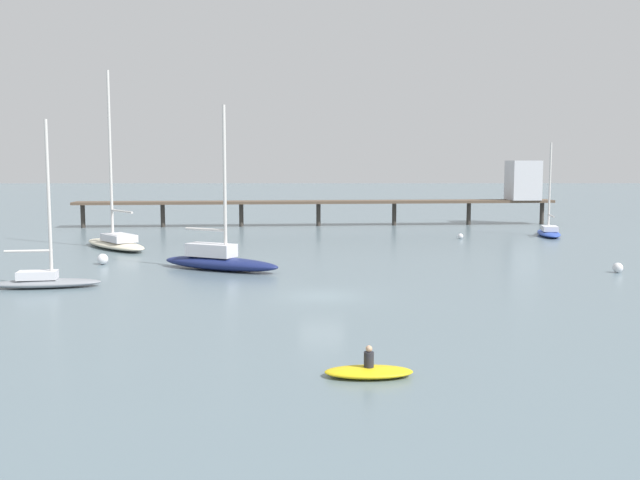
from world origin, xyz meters
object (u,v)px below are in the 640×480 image
sailboat_navy (219,259)px  mooring_buoy_mid (103,259)px  pier (423,191)px  sailboat_blue (549,231)px  sailboat_cream (116,240)px  sailboat_gray (45,278)px  mooring_buoy_near (618,268)px  mooring_buoy_far (461,236)px  dinghy_yellow (369,371)px

sailboat_navy → mooring_buoy_mid: bearing=162.7°
mooring_buoy_mid → pier: bearing=48.8°
sailboat_blue → mooring_buoy_mid: 44.14m
sailboat_cream → sailboat_gray: bearing=-87.0°
sailboat_cream → mooring_buoy_near: bearing=-20.1°
pier → sailboat_navy: sailboat_navy is taller
sailboat_navy → sailboat_cream: sailboat_cream is taller
sailboat_navy → sailboat_blue: bearing=36.6°
sailboat_blue → sailboat_cream: bearing=-166.1°
sailboat_navy → sailboat_gray: (-9.56, -7.02, -0.18)m
sailboat_blue → mooring_buoy_mid: (-39.40, -19.88, -0.15)m
sailboat_navy → mooring_buoy_mid: 9.36m
mooring_buoy_near → mooring_buoy_far: size_ratio=1.32×
sailboat_gray → mooring_buoy_far: sailboat_gray is taller
sailboat_blue → sailboat_gray: (-40.04, -29.69, 0.07)m
pier → mooring_buoy_far: pier is taller
mooring_buoy_near → sailboat_blue: bearing=83.0°
sailboat_navy → sailboat_gray: size_ratio=1.13×
mooring_buoy_near → mooring_buoy_far: mooring_buoy_near is taller
mooring_buoy_far → sailboat_navy: bearing=-136.3°
sailboat_blue → sailboat_navy: 37.98m
sailboat_blue → dinghy_yellow: bearing=-114.4°
mooring_buoy_far → mooring_buoy_mid: 34.55m
sailboat_blue → sailboat_gray: 49.84m
dinghy_yellow → mooring_buoy_near: (18.81, 23.88, 0.15)m
mooring_buoy_near → dinghy_yellow: bearing=-128.2°
dinghy_yellow → mooring_buoy_near: bearing=51.8°
pier → sailboat_gray: size_ratio=5.54×
pier → sailboat_navy: bearing=-118.9°
sailboat_gray → mooring_buoy_near: (37.06, 5.59, -0.27)m
sailboat_navy → mooring_buoy_near: (27.50, -1.43, -0.45)m
pier → mooring_buoy_far: bearing=-84.3°
sailboat_cream → dinghy_yellow: (19.28, -37.79, -0.54)m
mooring_buoy_far → dinghy_yellow: bearing=-105.2°
sailboat_cream → mooring_buoy_far: 32.48m
sailboat_cream → mooring_buoy_near: size_ratio=22.10×
sailboat_gray → mooring_buoy_near: sailboat_gray is taller
sailboat_cream → sailboat_gray: sailboat_cream is taller
sailboat_blue → dinghy_yellow: size_ratio=2.95×
pier → sailboat_blue: bearing=-48.8°
sailboat_cream → mooring_buoy_near: (38.08, -13.91, -0.39)m
sailboat_navy → mooring_buoy_near: size_ratio=16.47×
dinghy_yellow → sailboat_gray: bearing=134.9°
sailboat_blue → mooring_buoy_near: (-2.98, -24.10, -0.20)m
dinghy_yellow → mooring_buoy_mid: size_ratio=4.00×
pier → sailboat_cream: size_ratio=3.65×
sailboat_blue → sailboat_gray: size_ratio=0.93×
sailboat_navy → mooring_buoy_far: sailboat_navy is taller
sailboat_blue → sailboat_cream: (-41.06, -10.19, 0.19)m
sailboat_cream → sailboat_navy: bearing=-49.7°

